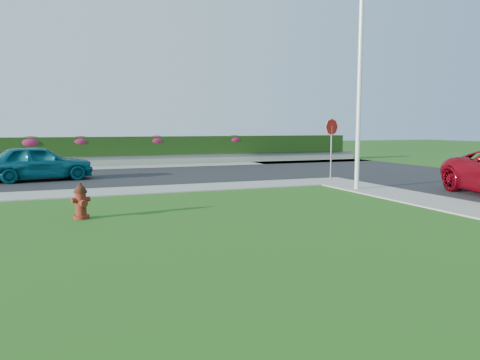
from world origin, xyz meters
name	(u,v)px	position (x,y,z in m)	size (l,w,h in m)	color
ground	(267,250)	(0.00, 0.00, 0.00)	(120.00, 120.00, 0.00)	black
street_far	(23,180)	(-5.00, 14.00, 0.02)	(26.00, 8.00, 0.04)	black
curb_corner	(330,181)	(7.00, 9.00, 0.02)	(2.00, 2.00, 0.04)	gray
sidewalk_beyond	(108,168)	(-1.00, 19.00, 0.02)	(34.00, 2.00, 0.04)	gray
retaining_wall	(105,161)	(-1.00, 20.50, 0.30)	(34.00, 0.40, 0.60)	gray
hedge	(105,146)	(-1.00, 20.60, 1.15)	(32.00, 0.90, 1.10)	black
fire_hydrant	(81,202)	(-3.06, 4.35, 0.42)	(0.47, 0.44, 0.90)	#4E180C
sedan_teal	(38,163)	(-4.34, 13.46, 0.78)	(1.75, 4.34, 1.48)	#0D576A
utility_pole	(359,95)	(6.46, 6.38, 3.39)	(0.16, 0.16, 6.78)	silver
stop_sign	(331,134)	(7.10, 9.13, 1.96)	(0.70, 0.19, 2.63)	slate
flower_clump_c	(31,142)	(-4.94, 20.50, 1.43)	(1.38, 0.89, 0.69)	#AF1E4F
flower_clump_d	(80,141)	(-2.34, 20.50, 1.45)	(1.27, 0.82, 0.64)	#AF1E4F
flower_clump_e	(156,141)	(2.00, 20.50, 1.45)	(1.25, 0.80, 0.63)	#AF1E4F
flower_clump_f	(234,140)	(7.01, 20.50, 1.45)	(1.24, 0.80, 0.62)	#AF1E4F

